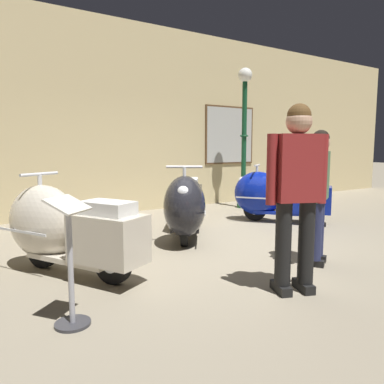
% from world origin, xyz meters
% --- Properties ---
extents(ground_plane, '(60.00, 60.00, 0.00)m').
position_xyz_m(ground_plane, '(0.00, 0.00, 0.00)').
color(ground_plane, gray).
extents(showroom_back_wall, '(18.00, 0.24, 3.99)m').
position_xyz_m(showroom_back_wall, '(0.01, 3.30, 1.99)').
color(showroom_back_wall, '#CCB784').
rests_on(showroom_back_wall, ground).
extents(scooter_0, '(1.31, 1.83, 1.11)m').
position_xyz_m(scooter_0, '(-2.12, -0.04, 0.50)').
color(scooter_0, black).
rests_on(scooter_0, ground).
extents(scooter_1, '(1.49, 1.83, 1.14)m').
position_xyz_m(scooter_1, '(-0.20, 0.49, 0.52)').
color(scooter_1, black).
rests_on(scooter_1, ground).
extents(scooter_2, '(1.46, 1.69, 1.07)m').
position_xyz_m(scooter_2, '(1.89, 0.77, 0.49)').
color(scooter_2, black).
rests_on(scooter_2, ground).
extents(lamppost, '(0.32, 0.32, 3.15)m').
position_xyz_m(lamppost, '(2.49, 2.34, 1.85)').
color(lamppost, '#144728').
rests_on(lamppost, ground).
extents(visitor_0, '(0.57, 0.38, 1.78)m').
position_xyz_m(visitor_0, '(-0.40, -1.81, 1.03)').
color(visitor_0, black).
rests_on(visitor_0, ground).
extents(visitor_1, '(0.47, 0.38, 1.59)m').
position_xyz_m(visitor_1, '(0.51, -1.35, 0.92)').
color(visitor_1, black).
rests_on(visitor_1, ground).
extents(info_stanchion, '(0.39, 0.38, 1.02)m').
position_xyz_m(info_stanchion, '(-2.36, -1.35, 0.42)').
color(info_stanchion, '#333338').
rests_on(info_stanchion, ground).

